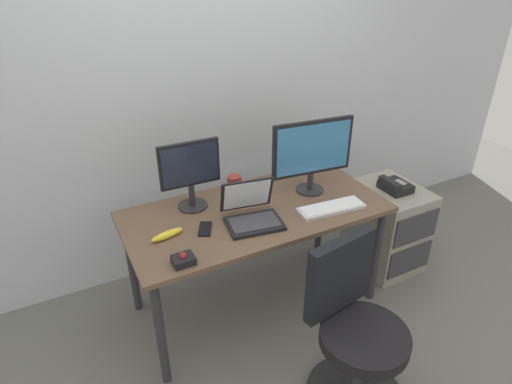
{
  "coord_description": "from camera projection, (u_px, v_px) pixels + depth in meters",
  "views": [
    {
      "loc": [
        -1.02,
        -1.97,
        2.09
      ],
      "look_at": [
        0.0,
        0.0,
        0.86
      ],
      "focal_mm": 30.26,
      "sensor_mm": 36.0,
      "label": 1
    }
  ],
  "objects": [
    {
      "name": "coffee_mug",
      "position": [
        234.0,
        184.0,
        2.77
      ],
      "size": [
        0.1,
        0.09,
        0.11
      ],
      "color": "maroon",
      "rests_on": "desk"
    },
    {
      "name": "trackball_mouse",
      "position": [
        183.0,
        259.0,
        2.13
      ],
      "size": [
        0.11,
        0.09,
        0.07
      ],
      "color": "black",
      "rests_on": "desk"
    },
    {
      "name": "ground_plane",
      "position": [
        256.0,
        302.0,
        2.95
      ],
      "size": [
        8.0,
        8.0,
        0.0
      ],
      "primitive_type": "plane",
      "color": "slate"
    },
    {
      "name": "laptop",
      "position": [
        252.0,
        213.0,
        2.46
      ],
      "size": [
        0.35,
        0.34,
        0.23
      ],
      "color": "black",
      "rests_on": "desk"
    },
    {
      "name": "desk",
      "position": [
        256.0,
        220.0,
        2.63
      ],
      "size": [
        1.57,
        0.76,
        0.74
      ],
      "color": "brown",
      "rests_on": "ground"
    },
    {
      "name": "banana",
      "position": [
        167.0,
        235.0,
        2.32
      ],
      "size": [
        0.19,
        0.08,
        0.04
      ],
      "primitive_type": "ellipsoid",
      "rotation": [
        0.0,
        0.0,
        0.19
      ],
      "color": "yellow",
      "rests_on": "desk"
    },
    {
      "name": "keyboard",
      "position": [
        331.0,
        208.0,
        2.58
      ],
      "size": [
        0.42,
        0.17,
        0.03
      ],
      "color": "silver",
      "rests_on": "desk"
    },
    {
      "name": "desk_phone",
      "position": [
        395.0,
        186.0,
        3.01
      ],
      "size": [
        0.17,
        0.2,
        0.09
      ],
      "color": "black",
      "rests_on": "file_cabinet"
    },
    {
      "name": "cell_phone",
      "position": [
        205.0,
        229.0,
        2.4
      ],
      "size": [
        0.12,
        0.16,
        0.01
      ],
      "primitive_type": "cube",
      "rotation": [
        0.0,
        0.0,
        -0.47
      ],
      "color": "black",
      "rests_on": "desk"
    },
    {
      "name": "back_wall",
      "position": [
        205.0,
        73.0,
        2.84
      ],
      "size": [
        6.0,
        0.1,
        2.8
      ],
      "primitive_type": "cube",
      "color": "silver",
      "rests_on": "ground"
    },
    {
      "name": "file_cabinet",
      "position": [
        387.0,
        227.0,
        3.2
      ],
      "size": [
        0.42,
        0.53,
        0.63
      ],
      "color": "gray",
      "rests_on": "ground"
    },
    {
      "name": "monitor_main",
      "position": [
        312.0,
        151.0,
        2.67
      ],
      "size": [
        0.54,
        0.18,
        0.48
      ],
      "color": "#262628",
      "rests_on": "desk"
    },
    {
      "name": "office_chair",
      "position": [
        354.0,
        336.0,
        2.16
      ],
      "size": [
        0.52,
        0.52,
        0.92
      ],
      "color": "black",
      "rests_on": "ground"
    },
    {
      "name": "monitor_side",
      "position": [
        190.0,
        171.0,
        2.51
      ],
      "size": [
        0.36,
        0.18,
        0.42
      ],
      "color": "#262628",
      "rests_on": "desk"
    }
  ]
}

